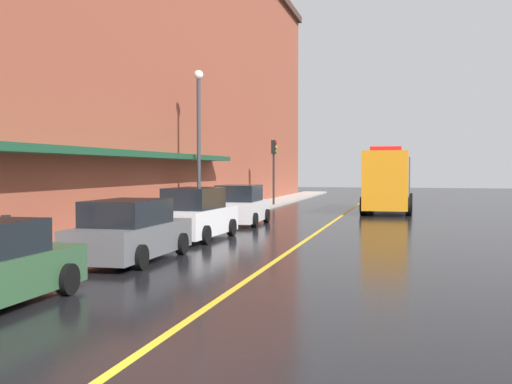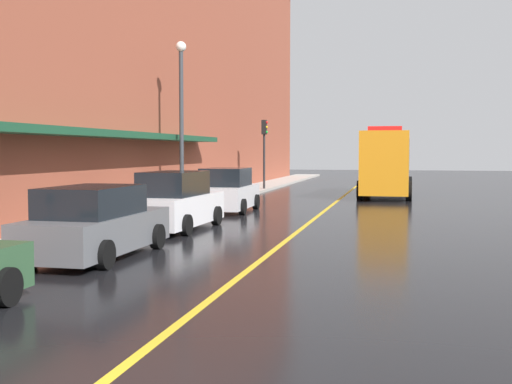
% 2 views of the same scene
% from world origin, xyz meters
% --- Properties ---
extents(ground_plane, '(112.00, 112.00, 0.00)m').
position_xyz_m(ground_plane, '(0.00, 25.00, 0.00)').
color(ground_plane, black).
extents(sidewalk_left, '(2.40, 70.00, 0.15)m').
position_xyz_m(sidewalk_left, '(-6.20, 25.00, 0.07)').
color(sidewalk_left, '#ADA8A0').
rests_on(sidewalk_left, ground).
extents(lane_center_stripe, '(0.16, 70.00, 0.01)m').
position_xyz_m(lane_center_stripe, '(0.00, 25.00, 0.00)').
color(lane_center_stripe, gold).
rests_on(lane_center_stripe, ground).
extents(brick_building_left, '(10.91, 64.00, 17.68)m').
position_xyz_m(brick_building_left, '(-12.27, 24.00, 8.85)').
color(brick_building_left, brown).
rests_on(brick_building_left, ground).
extents(parked_car_1, '(2.07, 4.79, 1.69)m').
position_xyz_m(parked_car_1, '(-3.89, 8.89, 0.79)').
color(parked_car_1, '#595B60').
rests_on(parked_car_1, ground).
extents(parked_car_2, '(2.06, 4.68, 1.86)m').
position_xyz_m(parked_car_2, '(-3.89, 14.41, 0.86)').
color(parked_car_2, silver).
rests_on(parked_car_2, ground).
extents(parked_car_3, '(2.18, 4.21, 1.81)m').
position_xyz_m(parked_car_3, '(-3.92, 20.60, 0.84)').
color(parked_car_3, silver).
rests_on(parked_car_3, ground).
extents(utility_truck, '(2.83, 8.73, 3.75)m').
position_xyz_m(utility_truck, '(2.33, 31.13, 1.79)').
color(utility_truck, orange).
rests_on(utility_truck, ground).
extents(parking_meter_0, '(0.14, 0.18, 1.33)m').
position_xyz_m(parking_meter_0, '(-5.35, 21.97, 1.06)').
color(parking_meter_0, '#4C4C51').
rests_on(parking_meter_0, sidewalk_left).
extents(street_lamp_left, '(0.44, 0.44, 6.94)m').
position_xyz_m(street_lamp_left, '(-5.95, 20.80, 4.40)').
color(street_lamp_left, '#33383D').
rests_on(street_lamp_left, sidewalk_left).
extents(traffic_light_near, '(0.38, 0.36, 4.30)m').
position_xyz_m(traffic_light_near, '(-5.29, 34.39, 3.16)').
color(traffic_light_near, '#232326').
rests_on(traffic_light_near, sidewalk_left).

